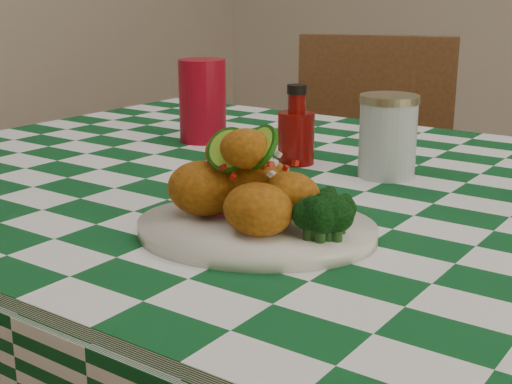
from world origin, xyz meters
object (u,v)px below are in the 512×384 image
Objects in this scene: red_tumbler at (203,101)px; wooden_chair_left at (363,221)px; mason_jar at (388,136)px; ketchup_bottle at (296,125)px; fried_chicken_pile at (251,176)px; plate at (256,230)px.

wooden_chair_left is at bearing 85.29° from red_tumbler.
ketchup_bottle is at bearing -176.33° from mason_jar.
fried_chicken_pile and mason_jar have the same top height.
plate is 2.24× the size of mason_jar.
red_tumbler is at bearing -115.20° from wooden_chair_left.
wooden_chair_left reaches higher than plate.
fried_chicken_pile is at bearing -91.42° from wooden_chair_left.
fried_chicken_pile is at bearing 180.00° from plate.
ketchup_bottle is (-0.16, 0.34, 0.06)m from plate.
ketchup_bottle is (0.24, -0.05, -0.01)m from red_tumbler.
wooden_chair_left reaches higher than red_tumbler.
plate is 1.84× the size of red_tumbler.
plate is 0.35m from mason_jar.
mason_jar reaches higher than plate.
fried_chicken_pile is 0.55m from red_tumbler.
wooden_chair_left reaches higher than fried_chicken_pile.
mason_jar is 0.13× the size of wooden_chair_left.
plate is at bearing -65.08° from ketchup_bottle.
ketchup_bottle is (-0.15, 0.34, -0.01)m from fried_chicken_pile.
red_tumbler is (-0.39, 0.39, 0.00)m from fried_chicken_pile.
mason_jar is (0.00, 0.35, 0.05)m from plate.
wooden_chair_left is at bearing 106.42° from ketchup_bottle.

